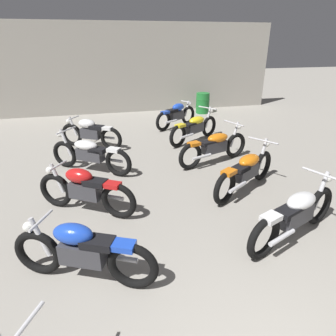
# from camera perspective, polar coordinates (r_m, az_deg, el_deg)

# --- Properties ---
(back_wall) EXTENTS (13.13, 0.24, 3.60)m
(back_wall) POSITION_cam_1_polar(r_m,az_deg,el_deg) (13.07, -8.67, 18.44)
(back_wall) COLOR #9E998E
(back_wall) RESTS_ON ground
(motorcycle_left_row_1) EXTENTS (1.83, 0.94, 0.88)m
(motorcycle_left_row_1) POSITION_cam_1_polar(r_m,az_deg,el_deg) (4.02, -16.27, -15.19)
(motorcycle_left_row_1) COLOR black
(motorcycle_left_row_1) RESTS_ON ground
(motorcycle_left_row_2) EXTENTS (1.73, 1.14, 0.88)m
(motorcycle_left_row_2) POSITION_cam_1_polar(r_m,az_deg,el_deg) (5.48, -15.76, -3.98)
(motorcycle_left_row_2) COLOR black
(motorcycle_left_row_2) RESTS_ON ground
(motorcycle_left_row_3) EXTENTS (1.84, 1.34, 0.97)m
(motorcycle_left_row_3) POSITION_cam_1_polar(r_m,az_deg,el_deg) (7.18, -14.90, 2.71)
(motorcycle_left_row_3) COLOR black
(motorcycle_left_row_3) RESTS_ON ground
(motorcycle_left_row_4) EXTENTS (1.72, 1.14, 0.88)m
(motorcycle_left_row_4) POSITION_cam_1_polar(r_m,az_deg,el_deg) (8.83, -14.78, 6.65)
(motorcycle_left_row_4) COLOR black
(motorcycle_left_row_4) RESTS_ON ground
(motorcycle_right_row_1) EXTENTS (2.05, 1.02, 0.97)m
(motorcycle_right_row_1) POSITION_cam_1_polar(r_m,az_deg,el_deg) (4.99, 23.50, -8.12)
(motorcycle_right_row_1) COLOR black
(motorcycle_right_row_1) RESTS_ON ground
(motorcycle_right_row_2) EXTENTS (1.89, 1.26, 0.97)m
(motorcycle_right_row_2) POSITION_cam_1_polar(r_m,az_deg,el_deg) (6.24, 14.87, -0.49)
(motorcycle_right_row_2) COLOR black
(motorcycle_right_row_2) RESTS_ON ground
(motorcycle_right_row_3) EXTENTS (2.09, 0.93, 0.97)m
(motorcycle_right_row_3) POSITION_cam_1_polar(r_m,az_deg,el_deg) (7.53, 9.03, 4.21)
(motorcycle_right_row_3) COLOR black
(motorcycle_right_row_3) RESTS_ON ground
(motorcycle_right_row_4) EXTENTS (1.90, 1.24, 0.97)m
(motorcycle_right_row_4) POSITION_cam_1_polar(r_m,az_deg,el_deg) (9.14, 5.19, 7.86)
(motorcycle_right_row_4) COLOR black
(motorcycle_right_row_4) RESTS_ON ground
(motorcycle_right_row_5) EXTENTS (1.74, 1.12, 0.88)m
(motorcycle_right_row_5) POSITION_cam_1_polar(r_m,az_deg,el_deg) (10.67, 1.65, 10.27)
(motorcycle_right_row_5) COLOR black
(motorcycle_right_row_5) RESTS_ON ground
(oil_drum) EXTENTS (0.59, 0.59, 0.85)m
(oil_drum) POSITION_cam_1_polar(r_m,az_deg,el_deg) (12.98, 6.71, 12.37)
(oil_drum) COLOR #1E722D
(oil_drum) RESTS_ON ground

